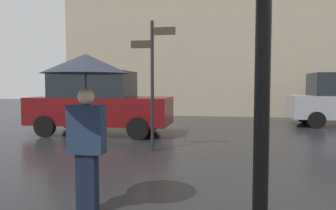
{
  "coord_description": "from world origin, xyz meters",
  "views": [
    {
      "loc": [
        -0.63,
        -2.36,
        1.62
      ],
      "look_at": [
        -1.71,
        4.11,
        1.19
      ],
      "focal_mm": 34.16,
      "sensor_mm": 36.0,
      "label": 1
    }
  ],
  "objects": [
    {
      "name": "parked_car_right",
      "position": [
        -4.57,
        7.49,
        1.02
      ],
      "size": [
        4.53,
        1.91,
        2.04
      ],
      "rotation": [
        0.0,
        0.0,
        2.97
      ],
      "color": "#590C0F",
      "rests_on": "ground"
    },
    {
      "name": "pedestrian_with_umbrella",
      "position": [
        -2.28,
        1.36,
        1.62
      ],
      "size": [
        1.07,
        1.07,
        1.99
      ],
      "rotation": [
        0.0,
        0.0,
        0.23
      ],
      "color": "black",
      "rests_on": "ground"
    },
    {
      "name": "street_signpost",
      "position": [
        -2.26,
        5.14,
        1.89
      ],
      "size": [
        1.08,
        0.08,
        3.12
      ],
      "color": "black",
      "rests_on": "ground"
    }
  ]
}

